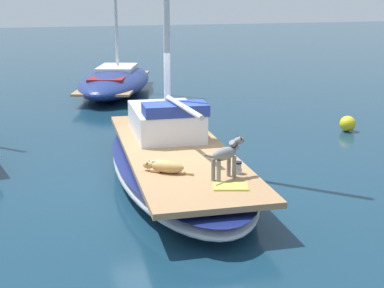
% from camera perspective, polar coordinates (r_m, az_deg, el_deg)
% --- Properties ---
extents(ground_plane, '(120.00, 120.00, 0.00)m').
position_cam_1_polar(ground_plane, '(11.17, -1.66, -3.71)').
color(ground_plane, '#143347').
extents(sailboat_main, '(3.20, 7.44, 0.66)m').
position_cam_1_polar(sailboat_main, '(11.06, -1.67, -2.07)').
color(sailboat_main, '#B2B7C1').
rests_on(sailboat_main, ground).
extents(cabin_house, '(1.60, 2.34, 0.84)m').
position_cam_1_polar(cabin_house, '(11.95, -2.75, 2.56)').
color(cabin_house, silver).
rests_on(cabin_house, sailboat_main).
extents(dog_tan, '(0.80, 0.66, 0.22)m').
position_cam_1_polar(dog_tan, '(9.45, -2.80, -2.41)').
color(dog_tan, tan).
rests_on(dog_tan, sailboat_main).
extents(dog_grey, '(0.90, 0.44, 0.70)m').
position_cam_1_polar(dog_grey, '(9.05, 3.62, -1.14)').
color(dog_grey, gray).
rests_on(dog_grey, sailboat_main).
extents(deck_winch, '(0.16, 0.16, 0.21)m').
position_cam_1_polar(deck_winch, '(9.43, 4.84, -2.54)').
color(deck_winch, '#B7B7BC').
rests_on(deck_winch, sailboat_main).
extents(coiled_rope, '(0.32, 0.32, 0.04)m').
position_cam_1_polar(coiled_rope, '(9.93, -3.71, -2.06)').
color(coiled_rope, beige).
rests_on(coiled_rope, sailboat_main).
extents(deck_towel, '(0.65, 0.52, 0.03)m').
position_cam_1_polar(deck_towel, '(8.76, 4.09, -4.51)').
color(deck_towel, '#D8D14C').
rests_on(deck_towel, sailboat_main).
extents(moored_boat_far_astern, '(4.70, 7.15, 8.13)m').
position_cam_1_polar(moored_boat_far_astern, '(21.18, -8.14, 6.71)').
color(moored_boat_far_astern, navy).
rests_on(moored_boat_far_astern, ground).
extents(mooring_buoy, '(0.44, 0.44, 0.44)m').
position_cam_1_polar(mooring_buoy, '(15.64, 16.15, 2.08)').
color(mooring_buoy, yellow).
rests_on(mooring_buoy, ground).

